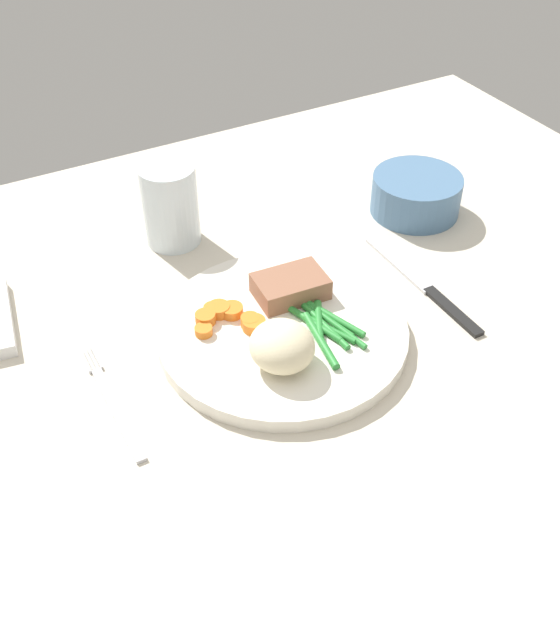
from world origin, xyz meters
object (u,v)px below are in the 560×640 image
dinner_plate (280,333)px  meat_portion (290,286)px  salad_bowl (416,192)px  knife (424,286)px  fork (112,401)px  water_glass (171,210)px

dinner_plate → meat_portion: 5.84cm
salad_bowl → meat_portion: bearing=-159.0°
knife → salad_bowl: size_ratio=1.78×
fork → meat_portion: bearing=7.2°
salad_bowl → fork: bearing=-163.6°
fork → water_glass: 27.89cm
dinner_plate → salad_bowl: (27.37, 13.30, 2.06)cm
knife → salad_bowl: (8.63, 13.59, 2.66)cm
fork → water_glass: (15.81, 22.60, 4.13)cm
fork → knife: 37.42cm
salad_bowl → water_glass: bearing=163.4°
meat_portion → salad_bowl: size_ratio=0.67×
dinner_plate → meat_portion: bearing=49.4°
dinner_plate → fork: size_ratio=1.59×
meat_portion → salad_bowl: bearing=21.0°
water_glass → salad_bowl: bearing=-16.6°
meat_portion → knife: 16.03cm
water_glass → salad_bowl: 31.59cm
knife → water_glass: 31.56cm
fork → salad_bowl: salad_bowl is taller
meat_portion → water_glass: bearing=109.5°
dinner_plate → knife: size_ratio=1.29×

